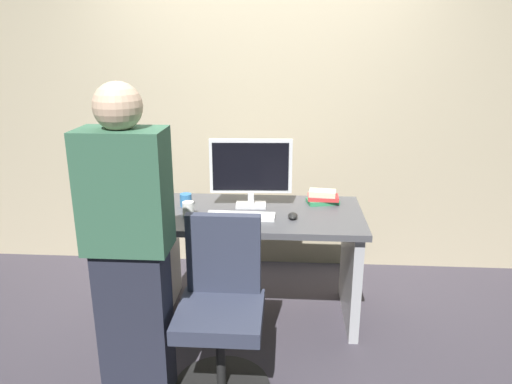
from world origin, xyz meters
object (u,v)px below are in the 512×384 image
object	(u,v)px
office_chair	(221,315)
cup_near_keyboard	(188,209)
cup_by_monitor	(186,200)
mouse	(293,216)
book_stack	(323,197)
desk	(257,245)
monitor	(251,169)
keyboard	(241,216)
person_at_desk	(130,250)

from	to	relation	value
office_chair	cup_near_keyboard	distance (m)	0.77
office_chair	cup_by_monitor	distance (m)	0.96
mouse	book_stack	xyz separation A→B (m)	(0.20, 0.31, 0.03)
book_stack	desk	bearing A→B (deg)	-155.64
desk	cup_near_keyboard	world-z (taller)	cup_near_keyboard
office_chair	monitor	bearing A→B (deg)	83.83
keyboard	mouse	size ratio (longest dim) A/B	4.30
person_at_desk	book_stack	world-z (taller)	person_at_desk
cup_near_keyboard	monitor	bearing A→B (deg)	30.90
keyboard	mouse	world-z (taller)	mouse
keyboard	book_stack	xyz separation A→B (m)	(0.53, 0.31, 0.03)
mouse	book_stack	world-z (taller)	book_stack
office_chair	monitor	size ratio (longest dim) A/B	1.74
desk	keyboard	xyz separation A→B (m)	(-0.09, -0.11, 0.25)
office_chair	keyboard	distance (m)	0.71
person_at_desk	cup_near_keyboard	xyz separation A→B (m)	(0.13, 0.74, -0.05)
office_chair	cup_near_keyboard	size ratio (longest dim) A/B	9.75
keyboard	office_chair	bearing A→B (deg)	-92.48
desk	mouse	world-z (taller)	mouse
mouse	desk	bearing A→B (deg)	155.43
office_chair	monitor	xyz separation A→B (m)	(0.09, 0.85, 0.57)
person_at_desk	cup_by_monitor	size ratio (longest dim) A/B	19.17
cup_near_keyboard	cup_by_monitor	size ratio (longest dim) A/B	1.13
office_chair	person_at_desk	world-z (taller)	person_at_desk
office_chair	keyboard	size ratio (longest dim) A/B	2.19
desk	cup_near_keyboard	size ratio (longest dim) A/B	14.22
person_at_desk	desk	bearing A→B (deg)	57.18
monitor	keyboard	xyz separation A→B (m)	(-0.05, -0.22, -0.25)
keyboard	book_stack	world-z (taller)	book_stack
cup_near_keyboard	cup_by_monitor	bearing A→B (deg)	106.12
desk	book_stack	size ratio (longest dim) A/B	5.98
person_at_desk	mouse	size ratio (longest dim) A/B	16.39
office_chair	mouse	xyz separation A→B (m)	(0.37, 0.63, 0.33)
person_at_desk	monitor	xyz separation A→B (m)	(0.51, 0.97, 0.16)
desk	cup_near_keyboard	distance (m)	0.52
person_at_desk	monitor	distance (m)	1.11
person_at_desk	cup_near_keyboard	distance (m)	0.76
office_chair	person_at_desk	bearing A→B (deg)	-163.53
person_at_desk	keyboard	distance (m)	0.88
person_at_desk	mouse	xyz separation A→B (m)	(0.79, 0.75, -0.08)
keyboard	cup_near_keyboard	distance (m)	0.33
monitor	cup_near_keyboard	xyz separation A→B (m)	(-0.38, -0.23, -0.21)
person_at_desk	book_stack	xyz separation A→B (m)	(0.99, 1.06, -0.05)
monitor	cup_by_monitor	xyz separation A→B (m)	(-0.43, -0.03, -0.21)
monitor	cup_by_monitor	size ratio (longest dim) A/B	6.32
keyboard	mouse	bearing A→B (deg)	2.51
cup_near_keyboard	keyboard	bearing A→B (deg)	0.74
desk	person_at_desk	world-z (taller)	person_at_desk
book_stack	keyboard	bearing A→B (deg)	-149.65
person_at_desk	cup_by_monitor	xyz separation A→B (m)	(0.07, 0.94, -0.05)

